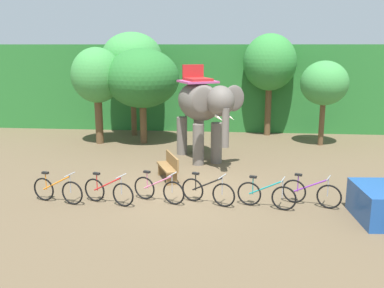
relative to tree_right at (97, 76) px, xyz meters
The scene contains 15 objects.
ground_plane 8.56m from the tree_right, 53.84° to the right, with size 80.00×80.00×0.00m, color brown.
foliage_hedge 7.89m from the tree_right, 53.23° to the left, with size 36.00×6.00×4.59m, color #28702D.
tree_right is the anchor object (origin of this frame).
tree_far_left 2.47m from the tree_right, 59.33° to the left, with size 3.00×3.00×5.19m.
tree_far_right 2.08m from the tree_right, ahead, with size 3.43×3.43×4.43m.
tree_left 8.50m from the tree_right, 18.63° to the left, with size 2.65×2.65×5.12m.
tree_center_right 10.37m from the tree_right, ahead, with size 2.15×2.15×3.88m.
elephant 5.77m from the tree_right, 27.67° to the right, with size 3.10×4.12×3.78m.
bike_orange 8.43m from the tree_right, 81.53° to the right, with size 1.67×0.60×0.92m.
bike_red 8.74m from the tree_right, 71.04° to the right, with size 1.63×0.70×0.92m.
bike_pink 9.02m from the tree_right, 61.30° to the right, with size 1.62×0.74×0.92m.
bike_black 9.80m from the tree_right, 53.59° to the right, with size 1.60×0.76×0.92m.
bike_teal 10.95m from the tree_right, 46.76° to the right, with size 1.65×0.66×0.92m.
bike_purple 11.66m from the tree_right, 40.88° to the right, with size 1.60×0.77×0.92m.
wooden_bench 7.25m from the tree_right, 52.43° to the right, with size 0.96×1.54×0.89m.
Camera 1 is at (1.58, -13.11, 4.54)m, focal length 40.49 mm.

